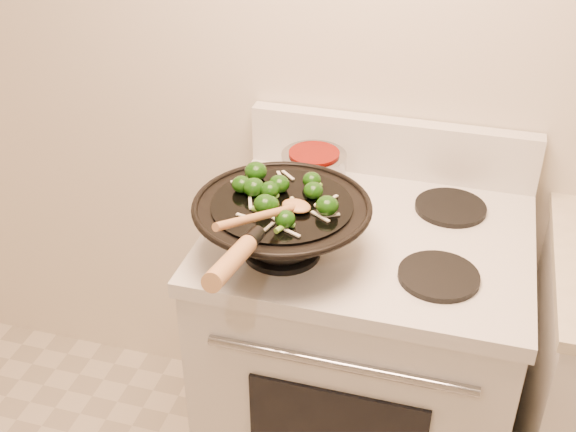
# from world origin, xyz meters

# --- Properties ---
(stove) EXTENTS (0.78, 0.67, 1.08)m
(stove) POSITION_xyz_m (-0.12, 1.17, 0.47)
(stove) COLOR silver
(stove) RESTS_ON ground
(wok) EXTENTS (0.40, 0.67, 0.26)m
(wok) POSITION_xyz_m (-0.30, 1.01, 1.00)
(wok) COLOR black
(wok) RESTS_ON stove
(stirfry) EXTENTS (0.28, 0.28, 0.05)m
(stirfry) POSITION_xyz_m (-0.32, 1.04, 1.07)
(stirfry) COLOR #123B09
(stirfry) RESTS_ON wok
(wooden_spoon) EXTENTS (0.13, 0.30, 0.11)m
(wooden_spoon) POSITION_xyz_m (-0.29, 0.93, 1.09)
(wooden_spoon) COLOR #AB7343
(wooden_spoon) RESTS_ON wok
(saucepan) EXTENTS (0.17, 0.26, 0.10)m
(saucepan) POSITION_xyz_m (-0.30, 1.32, 0.98)
(saucepan) COLOR #93969B
(saucepan) RESTS_ON stove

